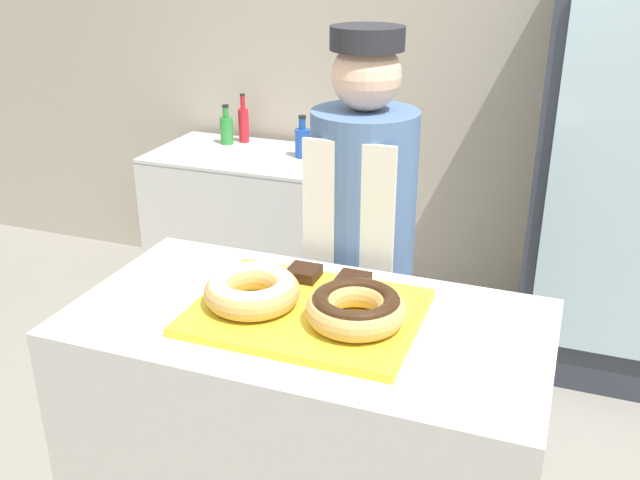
{
  "coord_description": "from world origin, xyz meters",
  "views": [
    {
      "loc": [
        0.61,
        -1.54,
        1.9
      ],
      "look_at": [
        0.0,
        0.1,
        1.16
      ],
      "focal_mm": 40.0,
      "sensor_mm": 36.0,
      "label": 1
    }
  ],
  "objects_px": {
    "donut_chocolate_glaze": "(356,307)",
    "brownie_back_right": "(353,281)",
    "bottle_green": "(227,129)",
    "brownie_back_left": "(304,273)",
    "bottle_orange": "(326,138)",
    "chest_freezer": "(252,227)",
    "serving_tray": "(307,312)",
    "baker_person": "(361,263)",
    "bottle_blue": "(302,141)",
    "donut_light_glaze": "(252,289)",
    "beverage_fridge": "(618,176)",
    "bottle_red": "(244,123)"
  },
  "relations": [
    {
      "from": "chest_freezer",
      "to": "bottle_orange",
      "type": "relative_size",
      "value": 3.93
    },
    {
      "from": "serving_tray",
      "to": "donut_light_glaze",
      "type": "height_order",
      "value": "donut_light_glaze"
    },
    {
      "from": "serving_tray",
      "to": "beverage_fridge",
      "type": "height_order",
      "value": "beverage_fridge"
    },
    {
      "from": "brownie_back_left",
      "to": "baker_person",
      "type": "bearing_deg",
      "value": 82.7
    },
    {
      "from": "bottle_green",
      "to": "bottle_orange",
      "type": "distance_m",
      "value": 0.6
    },
    {
      "from": "donut_light_glaze",
      "to": "bottle_orange",
      "type": "height_order",
      "value": "bottle_orange"
    },
    {
      "from": "bottle_green",
      "to": "bottle_red",
      "type": "height_order",
      "value": "bottle_red"
    },
    {
      "from": "donut_chocolate_glaze",
      "to": "bottle_orange",
      "type": "bearing_deg",
      "value": 112.12
    },
    {
      "from": "donut_light_glaze",
      "to": "brownie_back_right",
      "type": "height_order",
      "value": "donut_light_glaze"
    },
    {
      "from": "bottle_blue",
      "to": "donut_light_glaze",
      "type": "bearing_deg",
      "value": -72.23
    },
    {
      "from": "bottle_blue",
      "to": "baker_person",
      "type": "bearing_deg",
      "value": -60.06
    },
    {
      "from": "chest_freezer",
      "to": "bottle_blue",
      "type": "height_order",
      "value": "bottle_blue"
    },
    {
      "from": "bottle_red",
      "to": "baker_person",
      "type": "bearing_deg",
      "value": -51.02
    },
    {
      "from": "donut_light_glaze",
      "to": "brownie_back_right",
      "type": "bearing_deg",
      "value": 41.57
    },
    {
      "from": "bottle_green",
      "to": "bottle_blue",
      "type": "xyz_separation_m",
      "value": [
        0.49,
        -0.1,
        0.0
      ]
    },
    {
      "from": "chest_freezer",
      "to": "brownie_back_left",
      "type": "bearing_deg",
      "value": -59.21
    },
    {
      "from": "brownie_back_left",
      "to": "chest_freezer",
      "type": "height_order",
      "value": "brownie_back_left"
    },
    {
      "from": "beverage_fridge",
      "to": "baker_person",
      "type": "bearing_deg",
      "value": -125.08
    },
    {
      "from": "brownie_back_left",
      "to": "baker_person",
      "type": "xyz_separation_m",
      "value": [
        0.05,
        0.4,
        -0.13
      ]
    },
    {
      "from": "baker_person",
      "to": "bottle_orange",
      "type": "xyz_separation_m",
      "value": [
        -0.59,
        1.26,
        0.06
      ]
    },
    {
      "from": "bottle_blue",
      "to": "bottle_orange",
      "type": "xyz_separation_m",
      "value": [
        0.11,
        0.05,
        0.02
      ]
    },
    {
      "from": "donut_chocolate_glaze",
      "to": "brownie_back_right",
      "type": "xyz_separation_m",
      "value": [
        -0.07,
        0.19,
        -0.03
      ]
    },
    {
      "from": "serving_tray",
      "to": "beverage_fridge",
      "type": "xyz_separation_m",
      "value": [
        0.8,
        1.73,
        -0.06
      ]
    },
    {
      "from": "donut_chocolate_glaze",
      "to": "serving_tray",
      "type": "bearing_deg",
      "value": 168.81
    },
    {
      "from": "donut_chocolate_glaze",
      "to": "brownie_back_right",
      "type": "bearing_deg",
      "value": 109.81
    },
    {
      "from": "brownie_back_left",
      "to": "chest_freezer",
      "type": "distance_m",
      "value": 1.92
    },
    {
      "from": "brownie_back_left",
      "to": "beverage_fridge",
      "type": "xyz_separation_m",
      "value": [
        0.87,
        1.56,
        -0.08
      ]
    },
    {
      "from": "baker_person",
      "to": "bottle_red",
      "type": "bearing_deg",
      "value": 128.98
    },
    {
      "from": "brownie_back_left",
      "to": "bottle_orange",
      "type": "xyz_separation_m",
      "value": [
        -0.54,
        1.66,
        -0.07
      ]
    },
    {
      "from": "donut_light_glaze",
      "to": "bottle_green",
      "type": "xyz_separation_m",
      "value": [
        -1.07,
        1.9,
        -0.12
      ]
    },
    {
      "from": "beverage_fridge",
      "to": "bottle_red",
      "type": "bearing_deg",
      "value": 173.75
    },
    {
      "from": "brownie_back_right",
      "to": "bottle_blue",
      "type": "bearing_deg",
      "value": 116.32
    },
    {
      "from": "brownie_back_right",
      "to": "chest_freezer",
      "type": "xyz_separation_m",
      "value": [
        -1.09,
        1.57,
        -0.59
      ]
    },
    {
      "from": "bottle_red",
      "to": "brownie_back_right",
      "type": "bearing_deg",
      "value": -55.65
    },
    {
      "from": "donut_light_glaze",
      "to": "beverage_fridge",
      "type": "height_order",
      "value": "beverage_fridge"
    },
    {
      "from": "brownie_back_left",
      "to": "chest_freezer",
      "type": "bearing_deg",
      "value": 120.79
    },
    {
      "from": "beverage_fridge",
      "to": "chest_freezer",
      "type": "relative_size",
      "value": 1.8
    },
    {
      "from": "baker_person",
      "to": "donut_chocolate_glaze",
      "type": "bearing_deg",
      "value": -74.16
    },
    {
      "from": "brownie_back_left",
      "to": "bottle_red",
      "type": "xyz_separation_m",
      "value": [
        -1.06,
        1.78,
        -0.07
      ]
    },
    {
      "from": "bottle_blue",
      "to": "bottle_orange",
      "type": "distance_m",
      "value": 0.13
    },
    {
      "from": "chest_freezer",
      "to": "serving_tray",
      "type": "bearing_deg",
      "value": -59.8
    },
    {
      "from": "chest_freezer",
      "to": "bottle_blue",
      "type": "distance_m",
      "value": 0.58
    },
    {
      "from": "serving_tray",
      "to": "donut_light_glaze",
      "type": "bearing_deg",
      "value": -168.81
    },
    {
      "from": "donut_chocolate_glaze",
      "to": "bottle_green",
      "type": "height_order",
      "value": "donut_chocolate_glaze"
    },
    {
      "from": "serving_tray",
      "to": "donut_light_glaze",
      "type": "xyz_separation_m",
      "value": [
        -0.14,
        -0.03,
        0.06
      ]
    },
    {
      "from": "serving_tray",
      "to": "donut_chocolate_glaze",
      "type": "xyz_separation_m",
      "value": [
        0.14,
        -0.03,
        0.06
      ]
    },
    {
      "from": "donut_light_glaze",
      "to": "bottle_orange",
      "type": "relative_size",
      "value": 0.97
    },
    {
      "from": "donut_chocolate_glaze",
      "to": "beverage_fridge",
      "type": "distance_m",
      "value": 1.88
    },
    {
      "from": "bottle_red",
      "to": "bottle_green",
      "type": "bearing_deg",
      "value": -136.22
    },
    {
      "from": "bottle_red",
      "to": "bottle_blue",
      "type": "relative_size",
      "value": 1.22
    }
  ]
}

